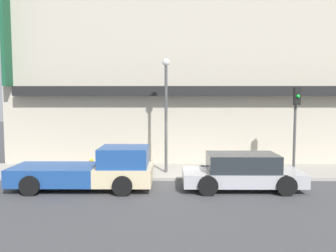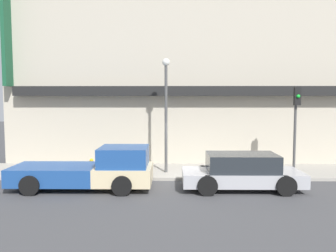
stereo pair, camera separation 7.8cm
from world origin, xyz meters
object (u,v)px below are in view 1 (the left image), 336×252
at_px(parked_car, 242,172).
at_px(pickup_truck, 93,170).
at_px(traffic_light, 296,115).
at_px(street_lamp, 166,101).
at_px(fire_hydrant, 91,166).

bearing_deg(parked_car, pickup_truck, 179.65).
bearing_deg(pickup_truck, traffic_light, 11.53).
bearing_deg(street_lamp, traffic_light, -5.02).
distance_m(fire_hydrant, traffic_light, 9.69).
bearing_deg(fire_hydrant, traffic_light, -1.05).
distance_m(pickup_truck, fire_hydrant, 2.23).
bearing_deg(fire_hydrant, parked_car, -18.02).
bearing_deg(traffic_light, street_lamp, 174.98).
distance_m(fire_hydrant, street_lamp, 4.62).
height_order(pickup_truck, street_lamp, street_lamp).
relative_size(fire_hydrant, traffic_light, 0.18).
relative_size(street_lamp, traffic_light, 1.34).
bearing_deg(traffic_light, parked_car, -145.34).
relative_size(pickup_truck, street_lamp, 1.04).
bearing_deg(traffic_light, pickup_truck, -167.46).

